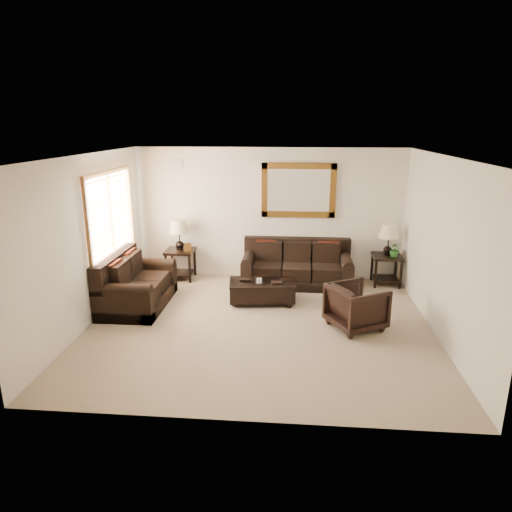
# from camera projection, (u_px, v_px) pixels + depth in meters

# --- Properties ---
(room) EXTENTS (5.51, 5.01, 2.71)m
(room) POSITION_uv_depth(u_px,v_px,m) (259.00, 245.00, 7.04)
(room) COLOR gray
(room) RESTS_ON ground
(window) EXTENTS (0.07, 1.96, 1.66)m
(window) POSITION_uv_depth(u_px,v_px,m) (112.00, 218.00, 8.06)
(window) COLOR white
(window) RESTS_ON room
(mirror) EXTENTS (1.50, 0.06, 1.10)m
(mirror) POSITION_uv_depth(u_px,v_px,m) (299.00, 191.00, 9.21)
(mirror) COLOR #48250E
(mirror) RESTS_ON room
(air_vent) EXTENTS (0.25, 0.02, 0.18)m
(air_vent) POSITION_uv_depth(u_px,v_px,m) (176.00, 164.00, 9.29)
(air_vent) COLOR #999999
(air_vent) RESTS_ON room
(sofa) EXTENTS (2.18, 0.94, 0.89)m
(sofa) POSITION_uv_depth(u_px,v_px,m) (297.00, 268.00, 9.25)
(sofa) COLOR black
(sofa) RESTS_ON room
(loveseat) EXTENTS (1.00, 1.68, 0.95)m
(loveseat) POSITION_uv_depth(u_px,v_px,m) (134.00, 287.00, 8.13)
(loveseat) COLOR black
(loveseat) RESTS_ON room
(end_table_left) EXTENTS (0.58, 0.58, 1.27)m
(end_table_left) POSITION_uv_depth(u_px,v_px,m) (180.00, 241.00, 9.41)
(end_table_left) COLOR black
(end_table_left) RESTS_ON room
(end_table_right) EXTENTS (0.57, 0.57, 1.25)m
(end_table_right) POSITION_uv_depth(u_px,v_px,m) (388.00, 246.00, 9.07)
(end_table_right) COLOR black
(end_table_right) RESTS_ON room
(coffee_table) EXTENTS (1.25, 0.76, 0.50)m
(coffee_table) POSITION_uv_depth(u_px,v_px,m) (262.00, 289.00, 8.30)
(coffee_table) COLOR black
(coffee_table) RESTS_ON room
(armchair) EXTENTS (1.00, 1.02, 0.79)m
(armchair) POSITION_uv_depth(u_px,v_px,m) (357.00, 305.00, 7.22)
(armchair) COLOR black
(armchair) RESTS_ON floor
(potted_plant) EXTENTS (0.35, 0.37, 0.24)m
(potted_plant) POSITION_uv_depth(u_px,v_px,m) (395.00, 251.00, 8.98)
(potted_plant) COLOR #23591E
(potted_plant) RESTS_ON end_table_right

